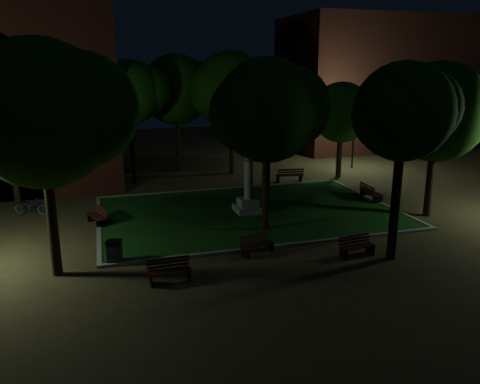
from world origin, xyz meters
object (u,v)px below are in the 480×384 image
(bench_far_side, at_px, (289,176))
(trash_bin, at_px, (114,252))
(bench_left_side, at_px, (98,217))
(bench_right_side, at_px, (370,193))
(bench_near_left, at_px, (257,245))
(bicycle, at_px, (31,206))
(bench_near_right, at_px, (356,247))
(monument, at_px, (248,195))
(bench_west_near, at_px, (169,271))

(bench_far_side, bearing_deg, trash_bin, 49.10)
(bench_left_side, bearing_deg, bench_right_side, 72.02)
(bench_near_left, height_order, bicycle, bicycle)
(bench_near_left, relative_size, bench_near_right, 1.00)
(bench_near_left, bearing_deg, bench_far_side, 41.59)
(bench_near_left, distance_m, bicycle, 12.67)
(bench_left_side, bearing_deg, trash_bin, -11.42)
(bench_far_side, relative_size, trash_bin, 1.95)
(monument, relative_size, trash_bin, 3.37)
(trash_bin, bearing_deg, bench_far_side, 42.06)
(monument, height_order, bench_near_left, monument)
(trash_bin, bearing_deg, bench_west_near, -50.53)
(bench_near_left, distance_m, bench_far_side, 12.74)
(bench_right_side, bearing_deg, trash_bin, 114.15)
(bench_near_right, height_order, bench_west_near, bench_west_near)
(bench_west_near, bearing_deg, bench_far_side, 50.08)
(bench_right_side, distance_m, trash_bin, 15.32)
(monument, height_order, bench_west_near, monument)
(monument, distance_m, bicycle, 11.29)
(monument, relative_size, bicycle, 1.71)
(bench_near_left, relative_size, bench_right_side, 0.85)
(bench_west_near, distance_m, trash_bin, 2.84)
(bench_near_right, bearing_deg, monument, 102.85)
(bench_near_right, height_order, trash_bin, trash_bin)
(bench_far_side, xyz_separation_m, bicycle, (-15.60, -2.82, 0.03))
(bench_left_side, bearing_deg, bench_west_near, 0.18)
(monument, xyz_separation_m, bench_west_near, (-5.21, -7.08, -0.56))
(bench_near_right, height_order, bench_left_side, bench_left_side)
(bench_right_side, distance_m, bench_far_side, 6.11)
(monument, height_order, bench_near_right, monument)
(monument, relative_size, bench_near_right, 2.08)
(bench_near_right, bearing_deg, trash_bin, 161.58)
(bench_near_left, xyz_separation_m, bicycle, (-9.51, 8.37, 0.11))
(bench_left_side, height_order, trash_bin, trash_bin)
(bench_west_near, xyz_separation_m, bench_left_side, (-2.39, 7.32, 0.01))
(bench_near_left, height_order, bench_right_side, bench_right_side)
(bicycle, bearing_deg, trash_bin, -130.95)
(bench_right_side, bearing_deg, bench_west_near, 124.70)
(bench_right_side, relative_size, bicycle, 0.97)
(bench_near_left, height_order, bench_near_right, bench_near_right)
(bench_near_right, xyz_separation_m, bench_left_side, (-10.03, 7.08, 0.02))
(bicycle, bearing_deg, bench_west_near, -127.81)
(trash_bin, distance_m, bicycle, 8.67)
(bench_left_side, distance_m, bench_far_side, 13.44)
(bench_left_side, distance_m, bicycle, 4.22)
(bench_west_near, relative_size, bicycle, 0.83)
(bench_right_side, height_order, bicycle, bicycle)
(bench_near_left, height_order, trash_bin, trash_bin)
(bench_near_left, distance_m, trash_bin, 5.65)
(bench_west_near, bearing_deg, monument, 51.55)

